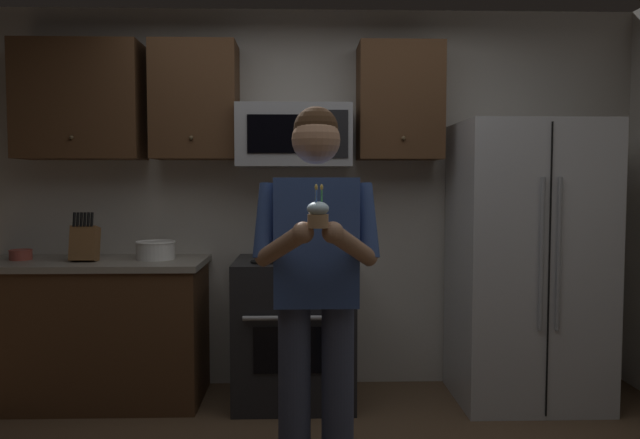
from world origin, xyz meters
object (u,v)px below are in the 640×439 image
(oven_range, at_px, (294,330))
(knife_block, at_px, (85,243))
(microwave, at_px, (294,136))
(refrigerator, at_px, (527,263))
(bowl_large_white, at_px, (156,250))
(cupcake, at_px, (318,214))
(person, at_px, (316,276))
(bowl_small_colored, at_px, (21,254))

(oven_range, xyz_separation_m, knife_block, (-1.32, -0.03, 0.58))
(microwave, bearing_deg, refrigerator, -6.03)
(microwave, relative_size, bowl_large_white, 2.89)
(microwave, xyz_separation_m, refrigerator, (1.50, -0.16, -0.82))
(refrigerator, bearing_deg, cupcake, -133.57)
(refrigerator, height_order, cupcake, refrigerator)
(microwave, bearing_deg, person, -84.94)
(oven_range, relative_size, person, 0.53)
(refrigerator, distance_m, bowl_small_colored, 3.26)
(knife_block, height_order, cupcake, cupcake)
(bowl_small_colored, distance_m, cupcake, 2.45)
(refrigerator, xyz_separation_m, person, (-1.39, -1.13, 0.10))
(microwave, height_order, person, microwave)
(bowl_small_colored, bearing_deg, oven_range, -1.50)
(oven_range, height_order, knife_block, knife_block)
(oven_range, height_order, bowl_small_colored, bowl_small_colored)
(microwave, distance_m, refrigerator, 1.72)
(microwave, height_order, knife_block, microwave)
(refrigerator, distance_m, person, 1.79)
(knife_block, height_order, person, person)
(oven_range, height_order, microwave, microwave)
(refrigerator, relative_size, cupcake, 10.35)
(oven_range, relative_size, bowl_small_colored, 6.49)
(bowl_large_white, height_order, cupcake, cupcake)
(oven_range, xyz_separation_m, bowl_large_white, (-0.90, 0.05, 0.52))
(bowl_small_colored, bearing_deg, refrigerator, -1.50)
(microwave, bearing_deg, knife_block, -173.58)
(knife_block, bearing_deg, refrigerator, -0.19)
(microwave, bearing_deg, bowl_small_colored, -177.61)
(refrigerator, xyz_separation_m, bowl_large_white, (-2.40, 0.09, 0.08))
(refrigerator, relative_size, knife_block, 5.63)
(cupcake, bearing_deg, knife_block, 134.44)
(oven_range, distance_m, cupcake, 1.72)
(refrigerator, distance_m, bowl_large_white, 2.40)
(bowl_large_white, bearing_deg, person, -50.25)
(oven_range, xyz_separation_m, refrigerator, (1.50, -0.04, 0.44))
(refrigerator, height_order, knife_block, refrigerator)
(knife_block, height_order, bowl_small_colored, knife_block)
(oven_range, relative_size, refrigerator, 0.52)
(microwave, relative_size, cupcake, 4.26)
(person, distance_m, cupcake, 0.44)
(microwave, height_order, cupcake, microwave)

